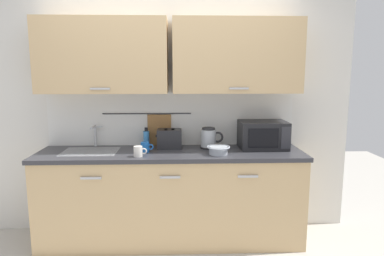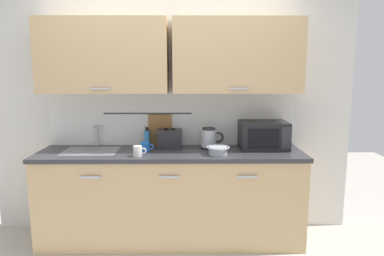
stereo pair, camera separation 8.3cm
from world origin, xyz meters
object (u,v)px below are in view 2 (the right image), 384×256
object	(u,v)px
electric_kettle	(209,138)
mixing_bowl	(218,150)
mug_near_sink	(138,151)
toaster	(170,139)
dish_soap_bottle	(147,138)
mug_by_kettle	(145,147)
microwave	(263,135)

from	to	relation	value
electric_kettle	mixing_bowl	size ratio (longest dim) A/B	1.06
mug_near_sink	toaster	bearing A→B (deg)	51.20
mixing_bowl	toaster	xyz separation A→B (m)	(-0.46, 0.28, 0.05)
dish_soap_bottle	mug_by_kettle	size ratio (longest dim) A/B	1.63
mixing_bowl	microwave	bearing A→B (deg)	27.89
dish_soap_bottle	toaster	bearing A→B (deg)	-17.80
electric_kettle	dish_soap_bottle	distance (m)	0.63
dish_soap_bottle	mug_near_sink	distance (m)	0.41
toaster	mug_by_kettle	distance (m)	0.28
electric_kettle	mug_near_sink	distance (m)	0.73
dish_soap_bottle	toaster	world-z (taller)	dish_soap_bottle
mixing_bowl	mug_by_kettle	bearing A→B (deg)	170.11
microwave	dish_soap_bottle	world-z (taller)	microwave
toaster	mixing_bowl	bearing A→B (deg)	-31.50
mixing_bowl	toaster	distance (m)	0.54
microwave	electric_kettle	world-z (taller)	microwave
mixing_bowl	mug_near_sink	bearing A→B (deg)	-175.65
mug_near_sink	mixing_bowl	size ratio (longest dim) A/B	0.56
dish_soap_bottle	mug_by_kettle	distance (m)	0.24
mixing_bowl	mug_by_kettle	world-z (taller)	mug_by_kettle
microwave	mug_near_sink	xyz separation A→B (m)	(-1.20, -0.30, -0.09)
electric_kettle	mixing_bowl	distance (m)	0.27
microwave	dish_soap_bottle	size ratio (longest dim) A/B	2.35
electric_kettle	toaster	xyz separation A→B (m)	(-0.39, 0.02, -0.01)
electric_kettle	mug_near_sink	bearing A→B (deg)	-154.43
toaster	mug_by_kettle	bearing A→B (deg)	-144.26
dish_soap_bottle	mixing_bowl	distance (m)	0.78
microwave	toaster	distance (m)	0.93
dish_soap_bottle	mug_by_kettle	bearing A→B (deg)	-87.16
mixing_bowl	toaster	bearing A→B (deg)	148.50
mug_near_sink	mixing_bowl	world-z (taller)	mug_near_sink
electric_kettle	mug_by_kettle	xyz separation A→B (m)	(-0.61, -0.14, -0.05)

